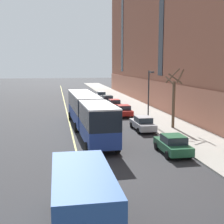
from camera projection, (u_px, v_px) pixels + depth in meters
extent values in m
plane|color=#303033|center=(88.00, 133.00, 32.32)|extent=(260.00, 260.00, 0.00)
cube|color=#ADA89E|center=(167.00, 124.00, 36.93)|extent=(5.52, 160.00, 0.15)
cube|color=#B67058|center=(200.00, 109.00, 34.16)|extent=(0.14, 110.00, 4.40)
cube|color=#1E232B|center=(122.00, 20.00, 72.00)|extent=(0.10, 2.00, 23.79)
cube|color=navy|center=(83.00, 114.00, 36.03)|extent=(2.92, 11.69, 1.35)
cube|color=black|center=(83.00, 101.00, 35.80)|extent=(2.93, 11.69, 1.65)
cube|color=white|center=(83.00, 94.00, 35.66)|extent=(2.94, 11.69, 0.12)
cube|color=#19232D|center=(78.00, 98.00, 41.45)|extent=(2.29, 0.17, 1.24)
cube|color=orange|center=(78.00, 92.00, 41.34)|extent=(1.74, 0.13, 0.28)
cube|color=black|center=(78.00, 112.00, 41.76)|extent=(2.44, 0.21, 0.24)
cube|color=white|center=(72.00, 110.00, 41.54)|extent=(0.28, 0.07, 0.18)
cube|color=white|center=(84.00, 110.00, 41.91)|extent=(0.28, 0.07, 0.18)
cylinder|color=#595651|center=(92.00, 116.00, 29.81)|extent=(2.40, 1.09, 2.36)
cube|color=navy|center=(98.00, 133.00, 26.31)|extent=(2.73, 6.62, 1.35)
cube|color=black|center=(98.00, 115.00, 26.08)|extent=(2.74, 6.62, 1.65)
cube|color=white|center=(98.00, 105.00, 25.94)|extent=(2.75, 6.62, 0.12)
cylinder|color=black|center=(70.00, 116.00, 39.81)|extent=(0.34, 1.01, 1.00)
cylinder|color=black|center=(89.00, 115.00, 40.33)|extent=(0.34, 1.01, 1.00)
cylinder|color=black|center=(76.00, 127.00, 32.52)|extent=(0.34, 1.01, 1.00)
cylinder|color=black|center=(99.00, 126.00, 33.05)|extent=(0.34, 1.01, 1.00)
cylinder|color=black|center=(87.00, 148.00, 24.43)|extent=(0.34, 1.01, 1.00)
cylinder|color=black|center=(118.00, 147.00, 24.96)|extent=(0.34, 1.01, 1.00)
cube|color=black|center=(107.00, 100.00, 55.56)|extent=(1.92, 4.79, 0.64)
cube|color=#232D38|center=(108.00, 97.00, 55.24)|extent=(1.62, 2.18, 0.56)
cube|color=black|center=(108.00, 95.00, 55.19)|extent=(1.58, 2.09, 0.04)
cylinder|color=black|center=(101.00, 101.00, 56.84)|extent=(0.24, 0.65, 0.64)
cylinder|color=black|center=(110.00, 101.00, 57.20)|extent=(0.24, 0.65, 0.64)
cylinder|color=black|center=(104.00, 103.00, 54.01)|extent=(0.24, 0.65, 0.64)
cylinder|color=black|center=(114.00, 103.00, 54.37)|extent=(0.24, 0.65, 0.64)
cube|color=#23603D|center=(173.00, 146.00, 24.61)|extent=(1.86, 4.29, 0.64)
cube|color=#232D38|center=(174.00, 139.00, 24.31)|extent=(1.62, 1.94, 0.56)
cube|color=#23603D|center=(174.00, 136.00, 24.26)|extent=(1.58, 1.85, 0.04)
cylinder|color=black|center=(156.00, 146.00, 25.80)|extent=(0.22, 0.64, 0.64)
cylinder|color=black|center=(177.00, 145.00, 26.10)|extent=(0.22, 0.64, 0.64)
cylinder|color=black|center=(167.00, 155.00, 23.21)|extent=(0.22, 0.64, 0.64)
cylinder|color=black|center=(190.00, 154.00, 23.51)|extent=(0.22, 0.64, 0.64)
cube|color=#B7B7BC|center=(101.00, 96.00, 63.26)|extent=(1.85, 4.53, 0.64)
cube|color=#232D38|center=(101.00, 93.00, 62.95)|extent=(1.57, 2.06, 0.56)
cube|color=#B7B7BC|center=(101.00, 92.00, 62.90)|extent=(1.53, 1.97, 0.04)
cylinder|color=black|center=(96.00, 97.00, 64.54)|extent=(0.24, 0.65, 0.64)
cylinder|color=black|center=(104.00, 97.00, 64.79)|extent=(0.24, 0.65, 0.64)
cylinder|color=black|center=(98.00, 98.00, 61.83)|extent=(0.24, 0.65, 0.64)
cylinder|color=black|center=(106.00, 98.00, 62.07)|extent=(0.24, 0.65, 0.64)
cube|color=#B21E19|center=(123.00, 112.00, 42.48)|extent=(1.94, 4.33, 0.64)
cube|color=#232D38|center=(124.00, 107.00, 42.18)|extent=(1.67, 1.97, 0.56)
cube|color=#B21E19|center=(124.00, 105.00, 42.14)|extent=(1.63, 1.88, 0.04)
cylinder|color=black|center=(115.00, 113.00, 43.64)|extent=(0.23, 0.64, 0.64)
cylinder|color=black|center=(127.00, 112.00, 44.00)|extent=(0.23, 0.64, 0.64)
cylinder|color=black|center=(119.00, 116.00, 41.06)|extent=(0.23, 0.64, 0.64)
cylinder|color=black|center=(132.00, 115.00, 41.42)|extent=(0.23, 0.64, 0.64)
cube|color=#B7B7BC|center=(143.00, 125.00, 33.31)|extent=(1.76, 4.79, 0.64)
cube|color=#232D38|center=(143.00, 119.00, 32.98)|extent=(1.54, 2.16, 0.56)
cube|color=#B7B7BC|center=(143.00, 117.00, 32.94)|extent=(1.50, 2.06, 0.04)
cylinder|color=black|center=(131.00, 125.00, 34.64)|extent=(0.22, 0.64, 0.64)
cylinder|color=black|center=(146.00, 125.00, 34.95)|extent=(0.22, 0.64, 0.64)
cylinder|color=black|center=(139.00, 131.00, 31.76)|extent=(0.22, 0.64, 0.64)
cylinder|color=black|center=(154.00, 130.00, 32.07)|extent=(0.22, 0.64, 0.64)
cube|color=#B21E19|center=(114.00, 105.00, 49.27)|extent=(1.90, 4.25, 0.64)
cube|color=#232D38|center=(114.00, 101.00, 48.98)|extent=(1.62, 1.93, 0.56)
cube|color=#B21E19|center=(114.00, 100.00, 48.93)|extent=(1.58, 1.85, 0.04)
cylinder|color=black|center=(107.00, 106.00, 50.41)|extent=(0.24, 0.65, 0.64)
cylinder|color=black|center=(118.00, 106.00, 50.76)|extent=(0.24, 0.65, 0.64)
cylinder|color=black|center=(110.00, 108.00, 47.88)|extent=(0.24, 0.65, 0.64)
cylinder|color=black|center=(121.00, 108.00, 48.23)|extent=(0.24, 0.65, 0.64)
cube|color=#285199|center=(83.00, 202.00, 11.69)|extent=(2.23, 5.51, 2.43)
cube|color=#285199|center=(76.00, 182.00, 15.48)|extent=(2.10, 1.71, 1.60)
cube|color=#1E2833|center=(75.00, 171.00, 16.30)|extent=(1.87, 0.09, 0.80)
cylinder|color=black|center=(55.00, 199.00, 15.42)|extent=(0.26, 0.84, 0.84)
cylinder|color=black|center=(97.00, 196.00, 15.80)|extent=(0.26, 0.84, 0.84)
cylinder|color=brown|center=(173.00, 105.00, 33.91)|extent=(0.31, 0.31, 5.06)
cylinder|color=brown|center=(180.00, 76.00, 33.62)|extent=(0.25, 1.52, 1.54)
cylinder|color=brown|center=(173.00, 76.00, 34.16)|extent=(1.57, 0.35, 1.63)
cylinder|color=brown|center=(169.00, 80.00, 33.23)|extent=(0.48, 1.34, 0.82)
cylinder|color=brown|center=(175.00, 79.00, 32.76)|extent=(1.51, 0.47, 1.14)
cylinder|color=#2D2D30|center=(148.00, 97.00, 36.59)|extent=(0.16, 0.16, 6.15)
cylinder|color=#2D2D30|center=(150.00, 72.00, 35.61)|extent=(0.10, 1.10, 0.10)
cube|color=#3D3D3F|center=(152.00, 72.00, 35.08)|extent=(0.36, 0.60, 0.20)
cylinder|color=red|center=(145.00, 119.00, 38.07)|extent=(0.24, 0.24, 0.55)
sphere|color=silver|center=(145.00, 116.00, 38.01)|extent=(0.20, 0.20, 0.20)
cylinder|color=silver|center=(143.00, 118.00, 38.03)|extent=(0.10, 0.09, 0.09)
cylinder|color=silver|center=(146.00, 118.00, 38.09)|extent=(0.10, 0.09, 0.09)
cube|color=#E0D66B|center=(71.00, 128.00, 34.95)|extent=(0.16, 140.00, 0.01)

